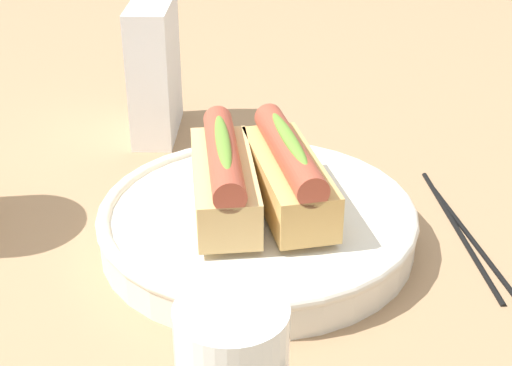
{
  "coord_description": "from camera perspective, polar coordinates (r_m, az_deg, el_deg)",
  "views": [
    {
      "loc": [
        -0.55,
        -0.02,
        0.35
      ],
      "look_at": [
        0.0,
        0.0,
        0.06
      ],
      "focal_mm": 52.43,
      "sensor_mm": 36.0,
      "label": 1
    }
  ],
  "objects": [
    {
      "name": "serving_bowl",
      "position": [
        0.65,
        0.0,
        -2.86
      ],
      "size": [
        0.27,
        0.27,
        0.04
      ],
      "color": "silver",
      "rests_on": "ground_plane"
    },
    {
      "name": "hotdog_front",
      "position": [
        0.63,
        2.47,
        0.81
      ],
      "size": [
        0.16,
        0.09,
        0.06
      ],
      "color": "tan",
      "rests_on": "serving_bowl"
    },
    {
      "name": "ground_plane",
      "position": [
        0.66,
        0.1,
        -4.46
      ],
      "size": [
        2.4,
        2.4,
        0.0
      ],
      "primitive_type": "plane",
      "color": "#9E7A56"
    },
    {
      "name": "chopstick_far",
      "position": [
        0.67,
        16.71,
        -4.74
      ],
      "size": [
        0.22,
        0.05,
        0.01
      ],
      "primitive_type": "cylinder",
      "rotation": [
        0.0,
        1.57,
        0.19
      ],
      "color": "black",
      "rests_on": "ground_plane"
    },
    {
      "name": "chopstick_near",
      "position": [
        0.69,
        15.21,
        -3.4
      ],
      "size": [
        0.22,
        0.03,
        0.01
      ],
      "primitive_type": "cylinder",
      "rotation": [
        0.0,
        1.57,
        0.12
      ],
      "color": "black",
      "rests_on": "ground_plane"
    },
    {
      "name": "napkin_box",
      "position": [
        0.84,
        -7.74,
        8.56
      ],
      "size": [
        0.11,
        0.05,
        0.15
      ],
      "primitive_type": "cube",
      "rotation": [
        0.0,
        0.0,
        0.01
      ],
      "color": "white",
      "rests_on": "ground_plane"
    },
    {
      "name": "hotdog_back",
      "position": [
        0.62,
        -2.5,
        0.45
      ],
      "size": [
        0.16,
        0.07,
        0.06
      ],
      "color": "#DBB270",
      "rests_on": "serving_bowl"
    }
  ]
}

